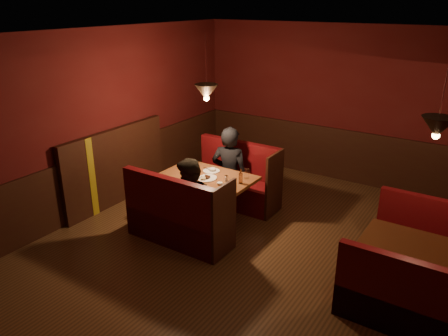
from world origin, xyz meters
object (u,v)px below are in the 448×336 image
Objects in this scene: main_bench_far at (236,184)px; diner_a at (230,157)px; second_bench_far at (425,245)px; diner_b at (191,189)px; main_bench_near at (177,222)px; second_bench_near at (400,304)px; second_table at (414,257)px; main_table at (209,186)px.

main_bench_far is 0.90× the size of diner_a.
diner_b reaches higher than second_bench_far.
main_bench_near is 0.90× the size of diner_a.
main_bench_near is at bearing -90.00° from main_bench_far.
main_bench_near is 1.20× the size of second_bench_near.
diner_a is at bearing 99.69° from diner_b.
second_table is 0.90× the size of second_bench_near.
main_bench_near reaches higher than second_table.
second_bench_far is at bearing 90.00° from second_bench_near.
main_bench_near is 1.00× the size of diner_b.
diner_b is at bearing -172.88° from second_table.
diner_a is at bearing 91.86° from main_bench_near.
second_bench_far is at bearing 23.80° from diner_b.
main_table is 1.09× the size of second_bench_near.
second_bench_near is at bearing -16.18° from main_table.
second_bench_far is (0.03, 0.70, -0.19)m from second_table.
diner_a is 1.23m from diner_b.
diner_a reaches higher than second_bench_far.
second_bench_near is at bearing -28.99° from main_bench_far.
second_bench_far is at bearing 23.21° from main_bench_near.
second_bench_near is at bearing -2.21° from diner_b.
main_bench_near is at bearing -168.59° from second_table.
main_table is 3.05m from second_table.
second_bench_near is (3.06, -1.69, -0.04)m from main_bench_far.
main_table is 0.71m from diner_a.
second_table is 0.73m from second_bench_near.
diner_a reaches higher than diner_b.
main_bench_far is 0.55m from diner_a.
main_table reaches higher than second_table.
diner_b is at bearing -86.98° from main_bench_far.
diner_b is at bearing 73.41° from main_bench_near.
main_bench_far is 3.07m from second_bench_far.
diner_a reaches higher than main_table.
diner_a is 1.11× the size of diner_b.
second_table is at bearing -18.17° from main_bench_far.
second_table is 0.68× the size of diner_a.
diner_b reaches higher than main_table.
main_bench_far reaches higher than main_table.
main_bench_near is 3.09m from second_table.
second_bench_far is at bearing 164.61° from diner_a.
main_table is 0.82× the size of diner_a.
diner_a is (-0.03, 0.66, 0.28)m from main_table.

